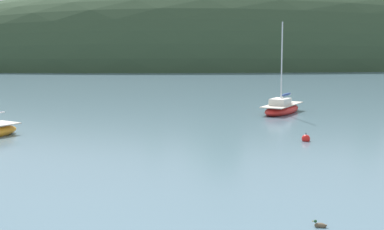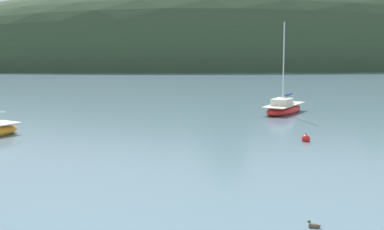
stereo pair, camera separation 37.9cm
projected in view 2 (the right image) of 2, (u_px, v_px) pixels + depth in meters
name	position (u px, v px, depth m)	size (l,w,h in m)	color
far_shoreline_hill	(288.00, 66.00, 107.83)	(150.00, 36.00, 34.75)	#2D422B
sailboat_blue_center	(284.00, 109.00, 41.82)	(4.33, 5.22, 6.64)	red
mooring_buoy_outer	(306.00, 139.00, 30.54)	(0.44, 0.44, 0.54)	red
duck_lone_right	(314.00, 226.00, 16.70)	(0.41, 0.31, 0.24)	brown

